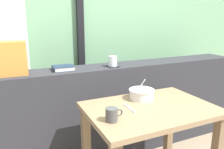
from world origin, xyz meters
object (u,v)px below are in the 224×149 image
Objects in this scene: breakfast_table at (150,124)px; closed_book at (63,68)px; throw_pillow at (4,59)px; coaster_square at (113,66)px; ceramic_mug at (112,115)px; fork_utensil at (129,108)px; juice_glass at (113,62)px; soup_bowl at (142,94)px.

closed_book is at bearing 126.86° from breakfast_table.
throw_pillow is (-0.91, 0.62, 0.45)m from breakfast_table.
coaster_square is (-0.03, 0.57, 0.32)m from breakfast_table.
fork_utensil is at bearing 34.07° from ceramic_mug.
breakfast_table is 7.98× the size of ceramic_mug.
ceramic_mug is (-0.31, -0.66, -0.19)m from juice_glass.
coaster_square is 0.44m from closed_book.
coaster_square is 0.75m from ceramic_mug.
breakfast_table is 1.19m from throw_pillow.
breakfast_table is at bearing -86.93° from coaster_square.
ceramic_mug reaches higher than breakfast_table.
breakfast_table is 9.02× the size of coaster_square.
fork_utensil is at bearing -37.43° from throw_pillow.
closed_book reaches higher than fork_utensil.
ceramic_mug is at bearing -79.91° from closed_book.
soup_bowl is 0.45m from ceramic_mug.
throw_pillow reaches higher than ceramic_mug.
fork_utensil is at bearing -61.38° from closed_book.
coaster_square is at bearing 93.07° from breakfast_table.
fork_utensil is at bearing -102.60° from juice_glass.
ceramic_mug is (0.13, -0.72, -0.16)m from closed_book.
closed_book is 0.46m from throw_pillow.
juice_glass reaches higher than coaster_square.
breakfast_table is at bearing 14.92° from ceramic_mug.
throw_pillow is 1.01m from fork_utensil.
fork_utensil is 1.50× the size of ceramic_mug.
throw_pillow reaches higher than juice_glass.
soup_bowl is 0.22m from fork_utensil.
ceramic_mug is (-0.19, -0.13, 0.04)m from fork_utensil.
coaster_square reaches higher than soup_bowl.
throw_pillow is (-0.88, 0.05, 0.08)m from juice_glass.
breakfast_table is 5.31× the size of fork_utensil.
soup_bowl is (0.06, -0.40, -0.19)m from juice_glass.
throw_pillow is 0.95m from ceramic_mug.
fork_utensil reaches higher than breakfast_table.
breakfast_table is at bearing -34.33° from throw_pillow.
breakfast_table is 0.40m from ceramic_mug.
throw_pillow reaches higher than soup_bowl.
soup_bowl is at bearing -25.90° from throw_pillow.
soup_bowl is at bearing -81.69° from coaster_square.
juice_glass is 0.45m from soup_bowl.
juice_glass is at bearing 93.07° from breakfast_table.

